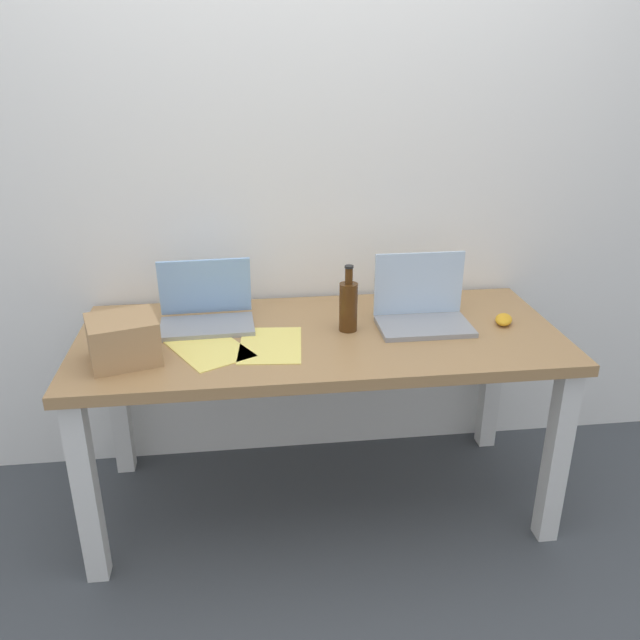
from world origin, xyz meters
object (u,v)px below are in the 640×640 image
object	(u,v)px
laptop_right	(422,310)
desk	(320,357)
beer_bottle	(348,305)
computer_mouse	(504,320)
cardboard_box	(123,340)
laptop_left	(206,311)

from	to	relation	value
laptop_right	desk	bearing A→B (deg)	-175.28
beer_bottle	computer_mouse	size ratio (longest dim) A/B	2.44
desk	laptop_right	world-z (taller)	laptop_right
desk	beer_bottle	size ratio (longest dim) A/B	7.05
desk	beer_bottle	bearing A→B (deg)	7.58
beer_bottle	computer_mouse	distance (m)	0.59
desk	cardboard_box	xyz separation A→B (m)	(-0.66, -0.14, 0.17)
laptop_right	cardboard_box	size ratio (longest dim) A/B	1.57
laptop_left	beer_bottle	xyz separation A→B (m)	(0.51, -0.11, 0.04)
laptop_left	laptop_right	distance (m)	0.79
desk	laptop_right	size ratio (longest dim) A/B	5.15
desk	laptop_left	bearing A→B (deg)	162.69
desk	computer_mouse	bearing A→B (deg)	-0.40
desk	cardboard_box	bearing A→B (deg)	-167.90
computer_mouse	cardboard_box	xyz separation A→B (m)	(-1.34, -0.14, 0.06)
desk	cardboard_box	distance (m)	0.69
laptop_right	computer_mouse	bearing A→B (deg)	-6.83
laptop_left	beer_bottle	bearing A→B (deg)	-12.46
beer_bottle	desk	bearing A→B (deg)	-172.42
laptop_right	beer_bottle	bearing A→B (deg)	-176.35
laptop_left	computer_mouse	world-z (taller)	laptop_left
beer_bottle	cardboard_box	size ratio (longest dim) A/B	1.15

